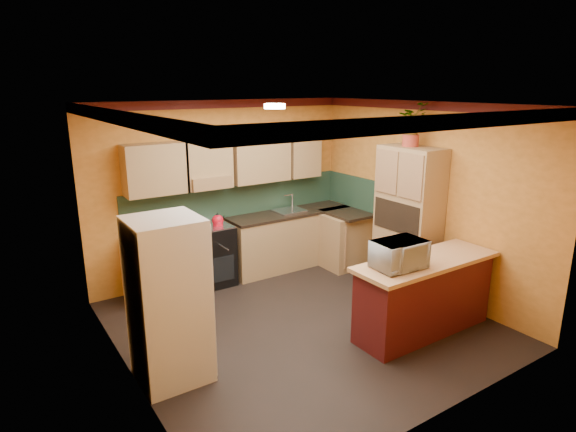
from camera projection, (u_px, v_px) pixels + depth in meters
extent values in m
plane|color=black|center=(302.00, 324.00, 6.06)|extent=(4.20, 4.20, 0.00)
cube|color=white|center=(303.00, 104.00, 5.35)|extent=(4.20, 4.20, 0.04)
cube|color=gold|center=(224.00, 190.00, 7.39)|extent=(4.20, 0.04, 2.70)
cube|color=gold|center=(447.00, 278.00, 4.02)|extent=(4.20, 0.04, 2.70)
cube|color=gold|center=(123.00, 254.00, 4.58)|extent=(0.04, 4.20, 2.70)
cube|color=gold|center=(423.00, 199.00, 6.82)|extent=(0.04, 4.20, 2.70)
cube|color=#213D2B|center=(239.00, 198.00, 7.56)|extent=(3.70, 0.02, 0.53)
cube|color=#213D2B|center=(356.00, 192.00, 7.99)|extent=(0.02, 1.40, 0.53)
cube|color=#A38856|center=(234.00, 162.00, 7.19)|extent=(3.10, 0.34, 0.70)
cylinder|color=white|center=(275.00, 106.00, 5.84)|extent=(0.26, 0.26, 0.06)
cube|color=#A38856|center=(248.00, 248.00, 7.52)|extent=(3.65, 0.60, 0.88)
cube|color=black|center=(248.00, 220.00, 7.40)|extent=(3.65, 0.62, 0.04)
cube|color=black|center=(212.00, 255.00, 7.18)|extent=(0.58, 0.58, 0.91)
cube|color=silver|center=(289.00, 211.00, 7.80)|extent=(0.48, 0.40, 0.03)
cube|color=#A38856|center=(347.00, 240.00, 7.92)|extent=(0.60, 0.80, 0.88)
cube|color=black|center=(348.00, 213.00, 7.80)|extent=(0.62, 0.80, 0.04)
cube|color=silver|center=(168.00, 301.00, 4.75)|extent=(0.68, 0.66, 1.70)
cube|color=#A38856|center=(408.00, 221.00, 6.79)|extent=(0.48, 0.90, 2.10)
cylinder|color=#AC3B29|center=(411.00, 140.00, 6.53)|extent=(0.22, 0.22, 0.16)
imported|color=#A38856|center=(412.00, 118.00, 6.46)|extent=(0.41, 0.36, 0.43)
cube|color=#531316|center=(424.00, 298.00, 5.77)|extent=(1.80, 0.55, 0.88)
cube|color=tan|center=(427.00, 261.00, 5.65)|extent=(1.90, 0.65, 0.05)
imported|color=silver|center=(399.00, 254.00, 5.35)|extent=(0.59, 0.41, 0.32)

